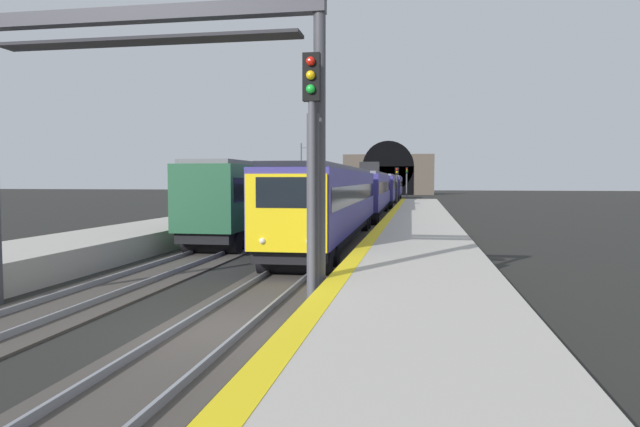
{
  "coord_description": "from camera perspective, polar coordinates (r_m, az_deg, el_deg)",
  "views": [
    {
      "loc": [
        -11.38,
        -4.26,
        3.24
      ],
      "look_at": [
        10.42,
        -0.43,
        1.91
      ],
      "focal_mm": 31.86,
      "sensor_mm": 36.0,
      "label": 1
    }
  ],
  "objects": [
    {
      "name": "railway_signal_near",
      "position": [
        12.66,
        -0.83,
        5.05
      ],
      "size": [
        0.39,
        0.38,
        6.01
      ],
      "rotation": [
        0.0,
        0.0,
        3.14
      ],
      "color": "#4C4C54",
      "rests_on": "ground_plane"
    },
    {
      "name": "overhead_signal_gantry",
      "position": [
        14.72,
        -17.07,
        12.39
      ],
      "size": [
        0.7,
        8.83,
        7.38
      ],
      "color": "#3F3F47",
      "rests_on": "ground_plane"
    },
    {
      "name": "track_adjacent_line",
      "position": [
        14.78,
        -27.64,
        -9.46
      ],
      "size": [
        160.0,
        3.02,
        0.21
      ],
      "color": "#423D38",
      "rests_on": "ground_plane"
    },
    {
      "name": "train_main_approaching",
      "position": [
        59.5,
        5.87,
        2.42
      ],
      "size": [
        84.49,
        3.03,
        4.74
      ],
      "rotation": [
        0.0,
        0.0,
        3.16
      ],
      "color": "navy",
      "rests_on": "ground_plane"
    },
    {
      "name": "platform_right_edge_strip",
      "position": [
        11.75,
        0.78,
        -7.7
      ],
      "size": [
        112.0,
        0.5,
        0.01
      ],
      "primitive_type": "cube",
      "color": "yellow",
      "rests_on": "platform_right"
    },
    {
      "name": "track_main_line",
      "position": [
        12.56,
        -10.4,
        -11.36
      ],
      "size": [
        160.0,
        2.63,
        0.21
      ],
      "color": "#423D38",
      "rests_on": "ground_plane"
    },
    {
      "name": "catenary_mast_near",
      "position": [
        75.37,
        -1.88,
        4.11
      ],
      "size": [
        0.22,
        2.06,
        8.02
      ],
      "color": "#595B60",
      "rests_on": "ground_plane"
    },
    {
      "name": "platform_right",
      "position": [
        11.71,
        9.56,
        -10.23
      ],
      "size": [
        112.0,
        4.06,
        0.97
      ],
      "primitive_type": "cube",
      "color": "#ADA89E",
      "rests_on": "ground_plane"
    },
    {
      "name": "railway_signal_far",
      "position": [
        106.45,
        8.71,
        3.43
      ],
      "size": [
        0.39,
        0.38,
        5.45
      ],
      "rotation": [
        0.0,
        0.0,
        3.14
      ],
      "color": "#4C4C54",
      "rests_on": "ground_plane"
    },
    {
      "name": "ground_plane",
      "position": [
        12.57,
        -10.39,
        -11.55
      ],
      "size": [
        320.0,
        320.0,
        0.0
      ],
      "primitive_type": "plane",
      "color": "black"
    },
    {
      "name": "tunnel_portal",
      "position": [
        121.09,
        6.87,
        3.92
      ],
      "size": [
        2.71,
        19.07,
        11.31
      ],
      "color": "#51473D",
      "rests_on": "ground_plane"
    },
    {
      "name": "train_adjacent_platform",
      "position": [
        50.64,
        -0.12,
        2.41
      ],
      "size": [
        56.35,
        2.8,
        4.09
      ],
      "rotation": [
        0.0,
        0.0,
        0.0
      ],
      "color": "#235638",
      "rests_on": "ground_plane"
    },
    {
      "name": "railway_signal_mid",
      "position": [
        60.33,
        7.72,
        2.87
      ],
      "size": [
        0.39,
        0.38,
        4.49
      ],
      "rotation": [
        0.0,
        0.0,
        3.14
      ],
      "color": "#38383D",
      "rests_on": "ground_plane"
    }
  ]
}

